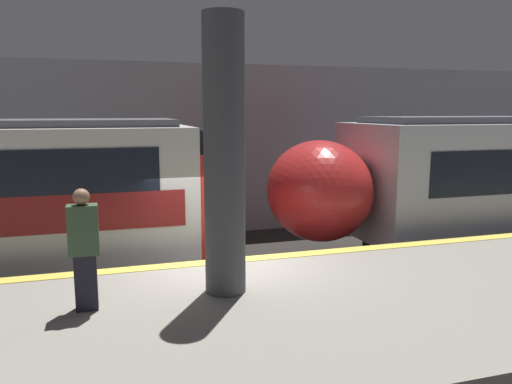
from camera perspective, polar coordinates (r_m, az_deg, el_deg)
ground_plane at (r=9.27m, az=-3.75°, el=-14.34°), size 120.00×120.00×0.00m
platform at (r=7.02m, az=0.72°, el=-17.36°), size 40.00×4.60×1.14m
station_rear_barrier at (r=14.85m, az=-9.54°, el=4.63°), size 50.00×0.15×5.07m
support_pillar_near at (r=6.94m, az=-3.63°, el=3.96°), size 0.58×0.58×3.88m
person_waiting at (r=6.83m, az=-19.05°, el=-5.96°), size 0.38×0.24×1.61m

